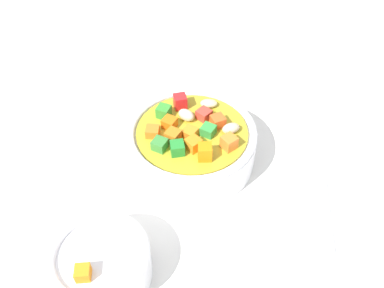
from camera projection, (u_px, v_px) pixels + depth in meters
ground_plane at (192, 164)px, 54.04cm from camera, size 140.00×140.00×2.00cm
soup_bowl_main at (192, 143)px, 51.12cm from camera, size 15.99×15.99×6.99cm
spoon at (324, 170)px, 51.53cm from camera, size 19.05×10.44×0.79cm
side_bowl_small at (102, 263)px, 40.54cm from camera, size 9.89×9.89×5.38cm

